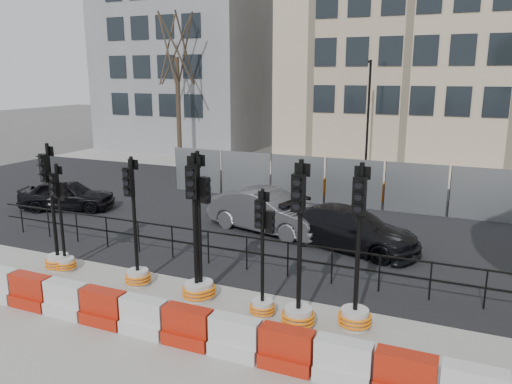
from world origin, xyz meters
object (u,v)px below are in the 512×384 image
at_px(traffic_signal_a, 56,245).
at_px(car_c, 350,229).
at_px(traffic_signal_h, 356,296).
at_px(traffic_signal_d, 200,265).
at_px(car_a, 67,195).

xyz_separation_m(traffic_signal_a, car_c, (7.04, 4.96, -0.09)).
bearing_deg(traffic_signal_h, traffic_signal_d, -178.58).
bearing_deg(traffic_signal_h, traffic_signal_a, -179.22).
height_order(traffic_signal_a, traffic_signal_d, traffic_signal_d).
xyz_separation_m(car_a, car_c, (11.39, -0.01, 0.02)).
relative_size(traffic_signal_a, traffic_signal_h, 0.98).
bearing_deg(traffic_signal_a, traffic_signal_d, 11.59).
distance_m(traffic_signal_a, car_a, 6.60).
relative_size(traffic_signal_d, car_c, 0.76).
relative_size(traffic_signal_h, car_c, 0.76).
xyz_separation_m(traffic_signal_d, traffic_signal_h, (3.72, 0.04, -0.12)).
distance_m(traffic_signal_d, car_c, 5.58).
relative_size(car_a, car_c, 0.83).
bearing_deg(traffic_signal_d, car_a, 166.61).
height_order(traffic_signal_h, car_a, traffic_signal_h).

